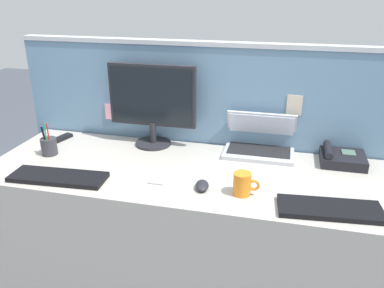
{
  "coord_description": "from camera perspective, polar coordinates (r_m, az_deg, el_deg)",
  "views": [
    {
      "loc": [
        0.42,
        -1.69,
        1.59
      ],
      "look_at": [
        0.0,
        0.05,
        0.85
      ],
      "focal_mm": 36.89,
      "sensor_mm": 36.0,
      "label": 1
    }
  ],
  "objects": [
    {
      "name": "ground_plane",
      "position": [
        2.35,
        -0.31,
        -19.9
      ],
      "size": [
        10.0,
        10.0,
        0.0
      ],
      "primitive_type": "plane",
      "color": "#424751"
    },
    {
      "name": "desk",
      "position": [
        2.13,
        -0.33,
        -12.64
      ],
      "size": [
        2.03,
        0.71,
        0.73
      ],
      "primitive_type": "cube",
      "color": "#ADA89E",
      "rests_on": "ground_plane"
    },
    {
      "name": "cubicle_divider",
      "position": [
        2.32,
        2.01,
        -1.34
      ],
      "size": [
        2.17,
        0.08,
        1.3
      ],
      "color": "#6084A3",
      "rests_on": "ground_plane"
    },
    {
      "name": "desktop_monitor",
      "position": [
        2.18,
        -5.79,
        6.22
      ],
      "size": [
        0.49,
        0.2,
        0.45
      ],
      "color": "#232328",
      "rests_on": "desk"
    },
    {
      "name": "laptop",
      "position": [
        2.16,
        9.77,
        0.19
      ],
      "size": [
        0.37,
        0.25,
        0.22
      ],
      "color": "#B2B5BC",
      "rests_on": "desk"
    },
    {
      "name": "desk_phone",
      "position": [
        2.14,
        20.77,
        -1.9
      ],
      "size": [
        0.22,
        0.2,
        0.09
      ],
      "color": "black",
      "rests_on": "desk"
    },
    {
      "name": "keyboard_main",
      "position": [
        1.96,
        -18.77,
        -4.55
      ],
      "size": [
        0.46,
        0.18,
        0.02
      ],
      "primitive_type": "cube",
      "rotation": [
        0.0,
        0.0,
        0.06
      ],
      "color": "black",
      "rests_on": "desk"
    },
    {
      "name": "keyboard_spare",
      "position": [
        1.7,
        19.29,
        -8.87
      ],
      "size": [
        0.42,
        0.19,
        0.02
      ],
      "primitive_type": "cube",
      "rotation": [
        0.0,
        0.0,
        0.09
      ],
      "color": "black",
      "rests_on": "desk"
    },
    {
      "name": "computer_mouse_right_hand",
      "position": [
        1.77,
        1.46,
        -6.02
      ],
      "size": [
        0.08,
        0.11,
        0.03
      ],
      "primitive_type": "ellipsoid",
      "rotation": [
        0.0,
        0.0,
        0.18
      ],
      "color": "#232328",
      "rests_on": "desk"
    },
    {
      "name": "pen_cup",
      "position": [
        2.23,
        -19.98,
        -0.28
      ],
      "size": [
        0.08,
        0.08,
        0.18
      ],
      "color": "#333338",
      "rests_on": "desk"
    },
    {
      "name": "cell_phone_silver_slab",
      "position": [
        1.86,
        -4.69,
        -4.92
      ],
      "size": [
        0.08,
        0.13,
        0.01
      ],
      "primitive_type": "cube",
      "rotation": [
        0.0,
        0.0,
        -0.04
      ],
      "color": "#B7BAC1",
      "rests_on": "desk"
    },
    {
      "name": "tv_remote",
      "position": [
        2.42,
        -18.61,
        0.68
      ],
      "size": [
        0.09,
        0.18,
        0.02
      ],
      "primitive_type": "cube",
      "rotation": [
        0.0,
        0.0,
        -0.27
      ],
      "color": "black",
      "rests_on": "desk"
    },
    {
      "name": "coffee_mug",
      "position": [
        1.72,
        7.34,
        -5.74
      ],
      "size": [
        0.12,
        0.08,
        0.1
      ],
      "color": "orange",
      "rests_on": "desk"
    }
  ]
}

